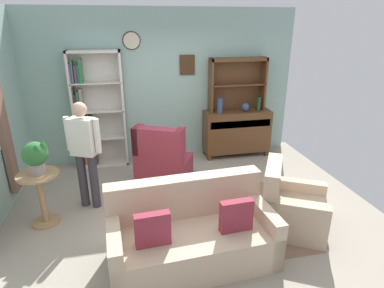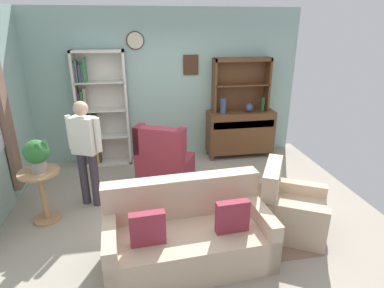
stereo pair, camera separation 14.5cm
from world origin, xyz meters
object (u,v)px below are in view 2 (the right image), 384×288
Objects in this scene: bookshelf at (99,113)px; book_stack at (199,190)px; armchair_floral at (290,210)px; sideboard_hutch at (241,77)px; plant_stand at (42,190)px; bottle_wine at (263,105)px; vase_round at (249,108)px; person_reading at (85,147)px; potted_plant_large at (37,153)px; coffee_table at (200,196)px; couch_floral at (188,235)px; wingback_chair at (164,163)px; vase_tall at (223,106)px; sideboard at (240,131)px.

bookshelf is 2.65m from book_stack.
bookshelf is at bearing 134.35° from armchair_floral.
sideboard_hutch is 3.93m from plant_stand.
bookshelf is at bearing 176.75° from bottle_wine.
vase_round is 3.16m from person_reading.
bookshelf is at bearing 123.71° from book_stack.
potted_plant_large reaches higher than coffee_table.
couch_floral reaches higher than armchair_floral.
plant_stand is 0.53m from potted_plant_large.
wingback_chair is (1.08, -1.06, -0.61)m from bookshelf.
book_stack is at bearing -24.10° from person_reading.
vase_tall is 0.78m from bottle_wine.
person_reading is at bearing -159.19° from wingback_chair.
person_reading is (-1.21, 1.41, 0.59)m from couch_floral.
vase_round is 3.79m from potted_plant_large.
bottle_wine is (0.78, -0.01, -0.01)m from vase_tall.
bookshelf reaches higher than vase_tall.
potted_plant_large is 2.12m from book_stack.
bottle_wine is at bearing -0.66° from vase_tall.
plant_stand reaches higher than book_stack.
person_reading is at bearing 29.68° from plant_stand.
vase_tall reaches higher than bottle_wine.
person_reading is at bearing -157.16° from bottle_wine.
wingback_chair is (-1.73, -0.91, -0.62)m from vase_round.
wingback_chair is 1.32× the size of coffee_table.
bottle_wine is (3.07, -0.17, 0.06)m from bookshelf.
bottle_wine reaches higher than couch_floral.
sideboard_hutch is 3.99× the size of bottle_wine.
person_reading is (0.54, 0.32, -0.08)m from potted_plant_large.
couch_floral is (-1.91, -2.73, -0.75)m from bottle_wine.
bottle_wine is at bearing 50.42° from book_stack.
potted_plant_large is at bearing 170.76° from coffee_table.
couch_floral is at bearing -31.81° from potted_plant_large.
bottle_wine is at bearing -12.89° from sideboard.
vase_tall reaches higher than couch_floral.
couch_floral is (-1.52, -2.82, -0.20)m from sideboard.
person_reading is (-2.73, -1.51, -0.65)m from sideboard_hutch.
sideboard_hutch reaches higher than plant_stand.
armchair_floral is (-0.28, -2.44, -0.72)m from vase_round.
armchair_floral is 1.43× the size of plant_stand.
sideboard_hutch is at bearing 86.76° from armchair_floral.
bookshelf is at bearing 176.91° from vase_round.
plant_stand is 0.79m from person_reading.
coffee_table is (1.46, -2.15, -0.64)m from bookshelf.
book_stack is (-1.25, -2.07, -0.06)m from sideboard.
person_reading reaches higher than coffee_table.
sideboard_hutch is 0.66m from vase_tall.
plant_stand is 2.08m from book_stack.
plant_stand reaches higher than coffee_table.
bookshelf is 12.35× the size of vase_round.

